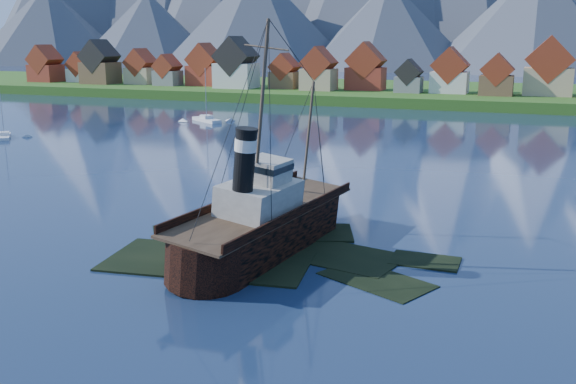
% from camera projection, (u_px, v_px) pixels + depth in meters
% --- Properties ---
extents(ground, '(1400.00, 1400.00, 0.00)m').
position_uv_depth(ground, '(248.00, 259.00, 57.75)').
color(ground, '#182744').
rests_on(ground, ground).
extents(shoal, '(31.71, 21.24, 1.14)m').
position_uv_depth(shoal, '(276.00, 258.00, 59.17)').
color(shoal, black).
rests_on(shoal, ground).
extents(shore_bank, '(600.00, 80.00, 3.20)m').
position_uv_depth(shore_bank, '(461.00, 98.00, 212.10)').
color(shore_bank, '#254E16').
rests_on(shore_bank, ground).
extents(seawall, '(600.00, 2.50, 2.00)m').
position_uv_depth(seawall, '(445.00, 110.00, 177.60)').
color(seawall, '#3F3D38').
rests_on(seawall, ground).
extents(town, '(250.96, 16.69, 17.30)m').
position_uv_depth(town, '(350.00, 72.00, 205.36)').
color(town, maroon).
rests_on(town, ground).
extents(tugboat_wreck, '(6.50, 28.00, 22.19)m').
position_uv_depth(tugboat_wreck, '(268.00, 219.00, 60.40)').
color(tugboat_wreck, black).
rests_on(tugboat_wreck, ground).
extents(sailboat_a, '(7.27, 7.82, 10.44)m').
position_uv_depth(sailboat_a, '(4.00, 137.00, 127.57)').
color(sailboat_a, silver).
rests_on(sailboat_a, ground).
extents(sailboat_c, '(9.89, 7.82, 13.15)m').
position_uv_depth(sailboat_c, '(207.00, 120.00, 152.84)').
color(sailboat_c, silver).
rests_on(sailboat_c, ground).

